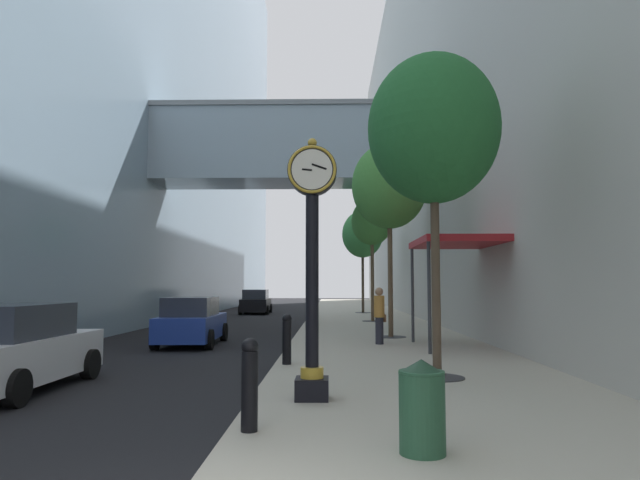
{
  "coord_description": "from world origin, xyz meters",
  "views": [
    {
      "loc": [
        1.37,
        -4.28,
        2.03
      ],
      "look_at": [
        0.96,
        16.08,
        3.67
      ],
      "focal_mm": 31.41,
      "sensor_mm": 36.0,
      "label": 1
    }
  ],
  "objects_px": {
    "bollard_nearest": "(250,382)",
    "street_clock": "(312,254)",
    "pedestrian_walking": "(379,314)",
    "street_tree_near": "(433,130)",
    "car_blue_near": "(192,322)",
    "bollard_third": "(287,338)",
    "street_tree_mid_far": "(372,222)",
    "street_tree_mid_near": "(389,186)",
    "street_tree_far": "(363,234)",
    "car_black_far": "(256,302)",
    "car_white_mid": "(10,349)",
    "trash_bin": "(422,405)"
  },
  "relations": [
    {
      "from": "car_white_mid",
      "to": "car_black_far",
      "type": "bearing_deg",
      "value": 88.4
    },
    {
      "from": "car_white_mid",
      "to": "trash_bin",
      "type": "bearing_deg",
      "value": -30.68
    },
    {
      "from": "street_tree_far",
      "to": "car_white_mid",
      "type": "relative_size",
      "value": 1.68
    },
    {
      "from": "bollard_nearest",
      "to": "street_tree_near",
      "type": "distance_m",
      "value": 7.0
    },
    {
      "from": "trash_bin",
      "to": "street_tree_mid_far",
      "type": "bearing_deg",
      "value": 87.16
    },
    {
      "from": "pedestrian_walking",
      "to": "street_tree_near",
      "type": "bearing_deg",
      "value": -84.59
    },
    {
      "from": "car_blue_near",
      "to": "car_black_far",
      "type": "height_order",
      "value": "car_black_far"
    },
    {
      "from": "bollard_nearest",
      "to": "street_tree_far",
      "type": "xyz_separation_m",
      "value": [
        3.23,
        30.99,
        4.73
      ]
    },
    {
      "from": "street_tree_mid_near",
      "to": "car_blue_near",
      "type": "relative_size",
      "value": 1.73
    },
    {
      "from": "pedestrian_walking",
      "to": "car_blue_near",
      "type": "bearing_deg",
      "value": 172.18
    },
    {
      "from": "pedestrian_walking",
      "to": "car_white_mid",
      "type": "distance_m",
      "value": 10.69
    },
    {
      "from": "trash_bin",
      "to": "car_blue_near",
      "type": "height_order",
      "value": "car_blue_near"
    },
    {
      "from": "street_tree_far",
      "to": "car_black_far",
      "type": "bearing_deg",
      "value": 169.85
    },
    {
      "from": "street_tree_mid_near",
      "to": "trash_bin",
      "type": "relative_size",
      "value": 6.82
    },
    {
      "from": "street_tree_near",
      "to": "car_blue_near",
      "type": "relative_size",
      "value": 1.64
    },
    {
      "from": "street_tree_mid_near",
      "to": "street_tree_far",
      "type": "xyz_separation_m",
      "value": [
        0.0,
        17.84,
        -0.18
      ]
    },
    {
      "from": "bollard_nearest",
      "to": "bollard_third",
      "type": "xyz_separation_m",
      "value": [
        0.0,
        6.13,
        0.0
      ]
    },
    {
      "from": "bollard_third",
      "to": "street_tree_mid_far",
      "type": "distance_m",
      "value": 16.9
    },
    {
      "from": "street_tree_mid_far",
      "to": "street_tree_far",
      "type": "distance_m",
      "value": 8.92
    },
    {
      "from": "street_tree_near",
      "to": "street_tree_mid_far",
      "type": "bearing_deg",
      "value": 90.0
    },
    {
      "from": "bollard_third",
      "to": "street_tree_mid_near",
      "type": "xyz_separation_m",
      "value": [
        3.23,
        7.03,
        4.91
      ]
    },
    {
      "from": "bollard_third",
      "to": "street_tree_mid_near",
      "type": "height_order",
      "value": "street_tree_mid_near"
    },
    {
      "from": "car_blue_near",
      "to": "car_white_mid",
      "type": "relative_size",
      "value": 0.99
    },
    {
      "from": "street_tree_mid_far",
      "to": "car_black_far",
      "type": "xyz_separation_m",
      "value": [
        -7.5,
        10.26,
        -4.51
      ]
    },
    {
      "from": "trash_bin",
      "to": "car_white_mid",
      "type": "bearing_deg",
      "value": 149.32
    },
    {
      "from": "street_tree_near",
      "to": "car_blue_near",
      "type": "distance_m",
      "value": 11.04
    },
    {
      "from": "bollard_third",
      "to": "street_tree_mid_far",
      "type": "relative_size",
      "value": 0.18
    },
    {
      "from": "bollard_nearest",
      "to": "street_clock",
      "type": "bearing_deg",
      "value": 69.96
    },
    {
      "from": "bollard_third",
      "to": "car_white_mid",
      "type": "height_order",
      "value": "car_white_mid"
    },
    {
      "from": "bollard_nearest",
      "to": "pedestrian_walking",
      "type": "height_order",
      "value": "pedestrian_walking"
    },
    {
      "from": "car_white_mid",
      "to": "street_tree_mid_near",
      "type": "bearing_deg",
      "value": 49.77
    },
    {
      "from": "pedestrian_walking",
      "to": "trash_bin",
      "type": "bearing_deg",
      "value": -92.58
    },
    {
      "from": "street_tree_far",
      "to": "pedestrian_walking",
      "type": "xyz_separation_m",
      "value": [
        -0.62,
        -20.26,
        -4.39
      ]
    },
    {
      "from": "bollard_nearest",
      "to": "car_black_far",
      "type": "xyz_separation_m",
      "value": [
        -4.28,
        32.33,
        0.06
      ]
    },
    {
      "from": "street_clock",
      "to": "car_black_far",
      "type": "height_order",
      "value": "street_clock"
    },
    {
      "from": "street_tree_far",
      "to": "car_black_far",
      "type": "xyz_separation_m",
      "value": [
        -7.5,
        1.34,
        -4.67
      ]
    },
    {
      "from": "car_blue_near",
      "to": "car_black_far",
      "type": "relative_size",
      "value": 0.92
    },
    {
      "from": "street_tree_mid_far",
      "to": "street_tree_mid_near",
      "type": "bearing_deg",
      "value": -90.0
    },
    {
      "from": "car_white_mid",
      "to": "street_tree_mid_far",
      "type": "bearing_deg",
      "value": 66.08
    },
    {
      "from": "bollard_third",
      "to": "car_black_far",
      "type": "distance_m",
      "value": 26.55
    },
    {
      "from": "pedestrian_walking",
      "to": "car_white_mid",
      "type": "relative_size",
      "value": 0.43
    },
    {
      "from": "street_clock",
      "to": "bollard_third",
      "type": "relative_size",
      "value": 3.67
    },
    {
      "from": "street_clock",
      "to": "street_tree_far",
      "type": "height_order",
      "value": "street_tree_far"
    },
    {
      "from": "pedestrian_walking",
      "to": "car_black_far",
      "type": "height_order",
      "value": "pedestrian_walking"
    },
    {
      "from": "street_tree_mid_far",
      "to": "street_tree_far",
      "type": "height_order",
      "value": "street_tree_far"
    },
    {
      "from": "bollard_third",
      "to": "street_tree_far",
      "type": "xyz_separation_m",
      "value": [
        3.23,
        24.86,
        4.73
      ]
    },
    {
      "from": "car_blue_near",
      "to": "pedestrian_walking",
      "type": "bearing_deg",
      "value": -7.82
    },
    {
      "from": "bollard_nearest",
      "to": "car_black_far",
      "type": "relative_size",
      "value": 0.27
    },
    {
      "from": "bollard_third",
      "to": "car_white_mid",
      "type": "relative_size",
      "value": 0.29
    },
    {
      "from": "bollard_nearest",
      "to": "car_blue_near",
      "type": "xyz_separation_m",
      "value": [
        -3.66,
        11.6,
        0.02
      ]
    }
  ]
}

